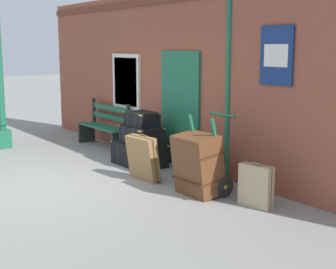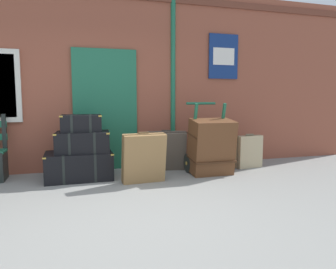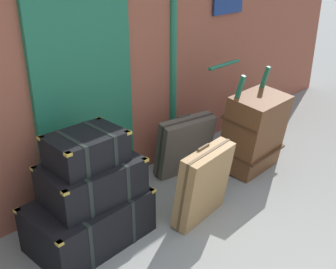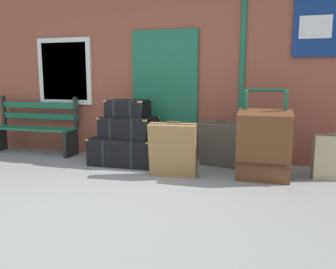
% 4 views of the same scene
% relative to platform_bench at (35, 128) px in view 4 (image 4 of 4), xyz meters
% --- Properties ---
extents(ground_plane, '(60.00, 60.00, 0.00)m').
position_rel_platform_bench_xyz_m(ground_plane, '(2.27, -2.16, -0.44)').
color(ground_plane, gray).
extents(brick_facade, '(10.40, 0.35, 3.20)m').
position_rel_platform_bench_xyz_m(brick_facade, '(2.26, 0.44, 1.15)').
color(brick_facade, brown).
rests_on(brick_facade, ground).
extents(platform_bench, '(1.60, 0.43, 1.01)m').
position_rel_platform_bench_xyz_m(platform_bench, '(0.00, 0.00, 0.00)').
color(platform_bench, '#1E6647').
rests_on(platform_bench, ground).
extents(steamer_trunk_base, '(1.02, 0.66, 0.43)m').
position_rel_platform_bench_xyz_m(steamer_trunk_base, '(1.87, -0.31, -0.23)').
color(steamer_trunk_base, black).
rests_on(steamer_trunk_base, ground).
extents(steamer_trunk_middle, '(0.85, 0.61, 0.33)m').
position_rel_platform_bench_xyz_m(steamer_trunk_middle, '(1.94, -0.30, 0.14)').
color(steamer_trunk_middle, black).
rests_on(steamer_trunk_middle, steamer_trunk_base).
extents(steamer_trunk_top, '(0.63, 0.48, 0.27)m').
position_rel_platform_bench_xyz_m(steamer_trunk_top, '(1.93, -0.28, 0.43)').
color(steamer_trunk_top, black).
rests_on(steamer_trunk_top, steamer_trunk_middle).
extents(porters_trolley, '(0.71, 0.65, 1.19)m').
position_rel_platform_bench_xyz_m(porters_trolley, '(3.97, -0.46, -0.17)').
color(porters_trolley, black).
rests_on(porters_trolley, ground).
extents(large_brown_trunk, '(0.70, 0.55, 0.93)m').
position_rel_platform_bench_xyz_m(large_brown_trunk, '(3.97, -0.63, 0.02)').
color(large_brown_trunk, brown).
rests_on(large_brown_trunk, ground).
extents(suitcase_umber, '(0.65, 0.32, 0.76)m').
position_rel_platform_bench_xyz_m(suitcase_umber, '(2.79, -0.83, -0.07)').
color(suitcase_umber, olive).
rests_on(suitcase_umber, ground).
extents(suitcase_brown, '(0.52, 0.22, 0.62)m').
position_rel_platform_bench_xyz_m(suitcase_brown, '(4.85, -0.33, -0.15)').
color(suitcase_brown, tan).
rests_on(suitcase_brown, ground).
extents(suitcase_charcoal, '(0.72, 0.44, 0.71)m').
position_rel_platform_bench_xyz_m(suitcase_charcoal, '(3.35, -0.12, -0.10)').
color(suitcase_charcoal, '#51473D').
rests_on(suitcase_charcoal, ground).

